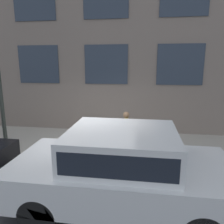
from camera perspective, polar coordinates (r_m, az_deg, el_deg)
ground_plane at (r=6.11m, az=-6.49°, el=-14.90°), size 80.00×80.00×0.00m
sidewalk at (r=7.44m, az=-3.47°, el=-8.94°), size 3.07×60.00×0.17m
fire_hydrant at (r=6.35m, az=-3.94°, el=-7.71°), size 0.36×0.47×0.86m
person at (r=6.70m, az=3.70°, el=-4.00°), size 0.29×0.19×1.22m
parked_car_white_near at (r=4.34m, az=2.57°, el=-13.90°), size 2.03×4.21×1.60m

